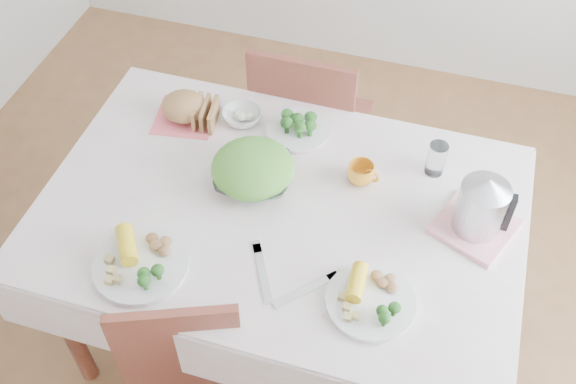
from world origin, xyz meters
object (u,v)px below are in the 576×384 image
(dinner_plate_left, at_px, (141,265))
(electric_kettle, at_px, (482,203))
(salad_bowl, at_px, (253,175))
(chair_far, at_px, (313,124))
(yellow_mug, at_px, (361,173))
(dinner_plate_right, at_px, (371,302))
(dining_table, at_px, (281,277))

(dinner_plate_left, bearing_deg, electric_kettle, 25.17)
(salad_bowl, relative_size, electric_kettle, 1.22)
(chair_far, height_order, yellow_mug, chair_far)
(electric_kettle, bearing_deg, dinner_plate_left, -167.14)
(chair_far, xyz_separation_m, dinner_plate_left, (-0.24, -1.04, 0.31))
(chair_far, height_order, salad_bowl, chair_far)
(chair_far, bearing_deg, salad_bowl, 87.39)
(chair_far, relative_size, yellow_mug, 10.26)
(chair_far, bearing_deg, dinner_plate_left, 77.58)
(dinner_plate_right, bearing_deg, electric_kettle, 55.25)
(chair_far, distance_m, salad_bowl, 0.70)
(dinner_plate_right, xyz_separation_m, yellow_mug, (-0.13, 0.44, 0.02))
(dinner_plate_left, distance_m, dinner_plate_right, 0.67)
(salad_bowl, height_order, dinner_plate_right, salad_bowl)
(chair_far, bearing_deg, electric_kettle, 138.27)
(dining_table, distance_m, chair_far, 0.71)
(dining_table, bearing_deg, yellow_mug, 40.31)
(dinner_plate_left, height_order, yellow_mug, yellow_mug)
(dinner_plate_left, height_order, electric_kettle, electric_kettle)
(chair_far, height_order, electric_kettle, electric_kettle)
(dinner_plate_right, xyz_separation_m, electric_kettle, (0.25, 0.35, 0.11))
(dining_table, height_order, electric_kettle, electric_kettle)
(dining_table, bearing_deg, chair_far, 96.42)
(dining_table, distance_m, dinner_plate_left, 0.61)
(dining_table, xyz_separation_m, salad_bowl, (-0.11, 0.08, 0.42))
(dinner_plate_right, relative_size, electric_kettle, 1.25)
(salad_bowl, height_order, electric_kettle, electric_kettle)
(dining_table, height_order, salad_bowl, salad_bowl)
(chair_far, distance_m, dinner_plate_left, 1.11)
(dining_table, distance_m, salad_bowl, 0.44)
(dinner_plate_right, height_order, electric_kettle, electric_kettle)
(yellow_mug, bearing_deg, dining_table, -139.69)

